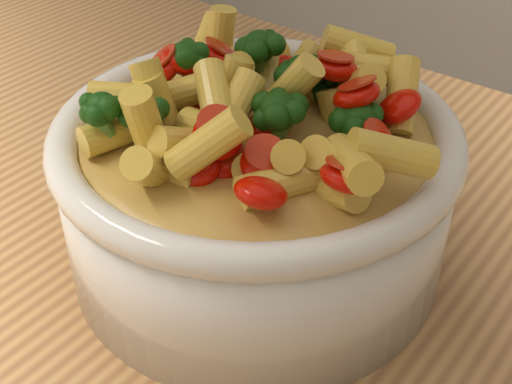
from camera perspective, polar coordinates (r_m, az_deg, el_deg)
The scene contains 2 objects.
serving_bowl at distance 0.48m, azimuth 0.00°, elevation 0.14°, with size 0.26×0.26×0.11m.
pasta_salad at distance 0.44m, azimuth 0.00°, elevation 7.55°, with size 0.21×0.21×0.05m.
Camera 1 is at (0.21, -0.25, 1.24)m, focal length 50.00 mm.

